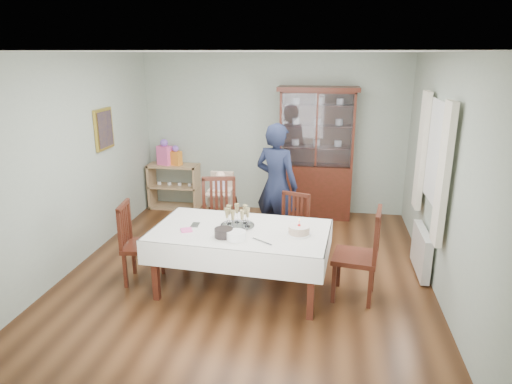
% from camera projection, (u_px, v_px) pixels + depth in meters
% --- Properties ---
extents(floor, '(5.00, 5.00, 0.00)m').
position_uv_depth(floor, '(248.00, 271.00, 5.87)').
color(floor, '#593319').
rests_on(floor, ground).
extents(room_shell, '(5.00, 5.00, 5.00)m').
position_uv_depth(room_shell, '(255.00, 133.00, 5.87)').
color(room_shell, '#9EAA99').
rests_on(room_shell, floor).
extents(dining_table, '(2.08, 1.29, 0.76)m').
position_uv_depth(dining_table, '(241.00, 259.00, 5.31)').
color(dining_table, '#4A1912').
rests_on(dining_table, floor).
extents(china_cabinet, '(1.30, 0.48, 2.18)m').
position_uv_depth(china_cabinet, '(316.00, 151.00, 7.56)').
color(china_cabinet, '#4A1912').
rests_on(china_cabinet, floor).
extents(sideboard, '(0.90, 0.38, 0.80)m').
position_uv_depth(sideboard, '(174.00, 186.00, 8.17)').
color(sideboard, tan).
rests_on(sideboard, floor).
extents(picture_frame, '(0.04, 0.48, 0.58)m').
position_uv_depth(picture_frame, '(104.00, 129.00, 6.48)').
color(picture_frame, gold).
rests_on(picture_frame, room_shell).
extents(window, '(0.04, 1.02, 1.22)m').
position_uv_depth(window, '(438.00, 154.00, 5.36)').
color(window, white).
rests_on(window, room_shell).
extents(curtain_left, '(0.07, 0.30, 1.55)m').
position_uv_depth(curtain_left, '(443.00, 175.00, 4.81)').
color(curtain_left, silver).
rests_on(curtain_left, room_shell).
extents(curtain_right, '(0.07, 0.30, 1.55)m').
position_uv_depth(curtain_right, '(422.00, 151.00, 5.99)').
color(curtain_right, silver).
rests_on(curtain_right, room_shell).
extents(radiator, '(0.10, 0.80, 0.55)m').
position_uv_depth(radiator, '(421.00, 251.00, 5.74)').
color(radiator, white).
rests_on(radiator, floor).
extents(chair_far_left, '(0.57, 0.57, 1.07)m').
position_uv_depth(chair_far_left, '(219.00, 234.00, 6.22)').
color(chair_far_left, '#4A1912').
rests_on(chair_far_left, floor).
extents(chair_far_right, '(0.51, 0.51, 0.91)m').
position_uv_depth(chair_far_right, '(290.00, 242.00, 6.08)').
color(chair_far_right, '#4A1912').
rests_on(chair_far_right, floor).
extents(chair_end_left, '(0.50, 0.50, 0.99)m').
position_uv_depth(chair_end_left, '(142.00, 258.00, 5.54)').
color(chair_end_left, '#4A1912').
rests_on(chair_end_left, floor).
extents(chair_end_right, '(0.55, 0.55, 1.07)m').
position_uv_depth(chair_end_right, '(356.00, 272.00, 5.15)').
color(chair_end_right, '#4A1912').
rests_on(chair_end_right, floor).
extents(woman, '(0.76, 0.65, 1.78)m').
position_uv_depth(woman, '(276.00, 185.00, 6.47)').
color(woman, black).
rests_on(woman, floor).
extents(high_chair, '(0.48, 0.48, 1.04)m').
position_uv_depth(high_chair, '(221.00, 213.00, 6.78)').
color(high_chair, black).
rests_on(high_chair, floor).
extents(champagne_tray, '(0.40, 0.40, 0.24)m').
position_uv_depth(champagne_tray, '(237.00, 221.00, 5.25)').
color(champagne_tray, silver).
rests_on(champagne_tray, dining_table).
extents(birthday_cake, '(0.27, 0.27, 0.19)m').
position_uv_depth(birthday_cake, '(299.00, 230.00, 5.03)').
color(birthday_cake, white).
rests_on(birthday_cake, dining_table).
extents(plate_stack_dark, '(0.21, 0.21, 0.10)m').
position_uv_depth(plate_stack_dark, '(224.00, 233.00, 4.97)').
color(plate_stack_dark, black).
rests_on(plate_stack_dark, dining_table).
extents(plate_stack_white, '(0.26, 0.26, 0.09)m').
position_uv_depth(plate_stack_white, '(236.00, 235.00, 4.90)').
color(plate_stack_white, white).
rests_on(plate_stack_white, dining_table).
extents(napkin_stack, '(0.16, 0.16, 0.02)m').
position_uv_depth(napkin_stack, '(186.00, 230.00, 5.15)').
color(napkin_stack, '#F459A1').
rests_on(napkin_stack, dining_table).
extents(cutlery, '(0.12, 0.17, 0.01)m').
position_uv_depth(cutlery, '(192.00, 225.00, 5.32)').
color(cutlery, silver).
rests_on(cutlery, dining_table).
extents(cake_knife, '(0.24, 0.18, 0.01)m').
position_uv_depth(cake_knife, '(262.00, 241.00, 4.85)').
color(cake_knife, silver).
rests_on(cake_knife, dining_table).
extents(gift_bag_pink, '(0.28, 0.23, 0.45)m').
position_uv_depth(gift_bag_pink, '(165.00, 153.00, 7.99)').
color(gift_bag_pink, '#F459A1').
rests_on(gift_bag_pink, sideboard).
extents(gift_bag_orange, '(0.22, 0.18, 0.35)m').
position_uv_depth(gift_bag_orange, '(176.00, 156.00, 7.98)').
color(gift_bag_orange, orange).
rests_on(gift_bag_orange, sideboard).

